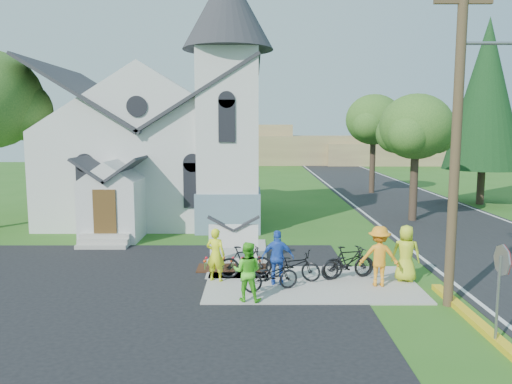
{
  "coord_description": "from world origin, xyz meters",
  "views": [
    {
      "loc": [
        -0.39,
        -15.6,
        5.2
      ],
      "look_at": [
        -0.33,
        5.0,
        2.53
      ],
      "focal_mm": 35.0,
      "sensor_mm": 36.0,
      "label": 1
    }
  ],
  "objects_px": {
    "cyclist_0": "(216,255)",
    "cyclist_4": "(406,253)",
    "utility_pole": "(459,120)",
    "cyclist_1": "(247,271)",
    "bike_4": "(347,263)",
    "stop_sign": "(501,273)",
    "bike_2": "(293,264)",
    "bike_3": "(349,262)",
    "cyclist_3": "(379,256)",
    "cyclist_2": "(278,258)",
    "church_sign": "(234,237)",
    "bike_1": "(245,262)",
    "bike_0": "(271,276)"
  },
  "relations": [
    {
      "from": "cyclist_0",
      "to": "bike_4",
      "type": "distance_m",
      "value": 4.5
    },
    {
      "from": "cyclist_1",
      "to": "bike_4",
      "type": "height_order",
      "value": "cyclist_1"
    },
    {
      "from": "utility_pole",
      "to": "bike_4",
      "type": "xyz_separation_m",
      "value": [
        -2.59,
        2.56,
        -4.84
      ]
    },
    {
      "from": "cyclist_2",
      "to": "church_sign",
      "type": "bearing_deg",
      "value": -57.44
    },
    {
      "from": "cyclist_1",
      "to": "cyclist_3",
      "type": "height_order",
      "value": "cyclist_3"
    },
    {
      "from": "cyclist_4",
      "to": "cyclist_1",
      "type": "bearing_deg",
      "value": 31.3
    },
    {
      "from": "bike_4",
      "to": "stop_sign",
      "type": "bearing_deg",
      "value": -173.77
    },
    {
      "from": "cyclist_0",
      "to": "bike_2",
      "type": "relative_size",
      "value": 0.92
    },
    {
      "from": "cyclist_3",
      "to": "bike_0",
      "type": "bearing_deg",
      "value": 15.83
    },
    {
      "from": "bike_2",
      "to": "cyclist_3",
      "type": "xyz_separation_m",
      "value": [
        2.77,
        -0.68,
        0.47
      ]
    },
    {
      "from": "stop_sign",
      "to": "cyclist_2",
      "type": "bearing_deg",
      "value": 138.06
    },
    {
      "from": "utility_pole",
      "to": "cyclist_0",
      "type": "height_order",
      "value": "utility_pole"
    },
    {
      "from": "cyclist_0",
      "to": "cyclist_1",
      "type": "distance_m",
      "value": 2.24
    },
    {
      "from": "cyclist_3",
      "to": "cyclist_1",
      "type": "bearing_deg",
      "value": 26.13
    },
    {
      "from": "bike_1",
      "to": "bike_0",
      "type": "bearing_deg",
      "value": -156.92
    },
    {
      "from": "cyclist_0",
      "to": "cyclist_4",
      "type": "distance_m",
      "value": 6.4
    },
    {
      "from": "cyclist_0",
      "to": "church_sign",
      "type": "bearing_deg",
      "value": -83.74
    },
    {
      "from": "cyclist_2",
      "to": "cyclist_4",
      "type": "relative_size",
      "value": 0.95
    },
    {
      "from": "stop_sign",
      "to": "cyclist_0",
      "type": "xyz_separation_m",
      "value": [
        -7.13,
        4.97,
        -0.83
      ]
    },
    {
      "from": "cyclist_1",
      "to": "bike_4",
      "type": "distance_m",
      "value": 4.08
    },
    {
      "from": "cyclist_0",
      "to": "cyclist_2",
      "type": "height_order",
      "value": "cyclist_2"
    },
    {
      "from": "utility_pole",
      "to": "cyclist_3",
      "type": "height_order",
      "value": "utility_pole"
    },
    {
      "from": "bike_1",
      "to": "bike_3",
      "type": "relative_size",
      "value": 0.99
    },
    {
      "from": "utility_pole",
      "to": "cyclist_1",
      "type": "distance_m",
      "value": 7.46
    },
    {
      "from": "bike_3",
      "to": "bike_4",
      "type": "height_order",
      "value": "bike_3"
    },
    {
      "from": "church_sign",
      "to": "cyclist_1",
      "type": "distance_m",
      "value": 4.43
    },
    {
      "from": "stop_sign",
      "to": "cyclist_4",
      "type": "xyz_separation_m",
      "value": [
        -0.73,
        4.91,
        -0.77
      ]
    },
    {
      "from": "cyclist_3",
      "to": "bike_3",
      "type": "relative_size",
      "value": 1.05
    },
    {
      "from": "cyclist_3",
      "to": "cyclist_4",
      "type": "distance_m",
      "value": 1.13
    },
    {
      "from": "utility_pole",
      "to": "cyclist_0",
      "type": "xyz_separation_m",
      "value": [
        -7.06,
        2.27,
        -4.45
      ]
    },
    {
      "from": "cyclist_3",
      "to": "utility_pole",
      "type": "bearing_deg",
      "value": 141.99
    },
    {
      "from": "bike_3",
      "to": "cyclist_0",
      "type": "bearing_deg",
      "value": 79.82
    },
    {
      "from": "cyclist_0",
      "to": "cyclist_2",
      "type": "bearing_deg",
      "value": -173.6
    },
    {
      "from": "stop_sign",
      "to": "cyclist_4",
      "type": "height_order",
      "value": "stop_sign"
    },
    {
      "from": "bike_1",
      "to": "cyclist_3",
      "type": "distance_m",
      "value": 4.49
    },
    {
      "from": "cyclist_2",
      "to": "bike_0",
      "type": "bearing_deg",
      "value": 71.51
    },
    {
      "from": "bike_3",
      "to": "bike_1",
      "type": "bearing_deg",
      "value": 75.38
    },
    {
      "from": "bike_3",
      "to": "bike_0",
      "type": "bearing_deg",
      "value": 102.07
    },
    {
      "from": "cyclist_0",
      "to": "bike_0",
      "type": "distance_m",
      "value": 2.14
    },
    {
      "from": "bike_2",
      "to": "cyclist_4",
      "type": "height_order",
      "value": "cyclist_4"
    },
    {
      "from": "bike_0",
      "to": "church_sign",
      "type": "bearing_deg",
      "value": 0.27
    },
    {
      "from": "church_sign",
      "to": "stop_sign",
      "type": "relative_size",
      "value": 0.89
    },
    {
      "from": "stop_sign",
      "to": "bike_1",
      "type": "xyz_separation_m",
      "value": [
        -6.14,
        5.3,
        -1.17
      ]
    },
    {
      "from": "bike_2",
      "to": "bike_4",
      "type": "xyz_separation_m",
      "value": [
        1.87,
        0.15,
        -0.0
      ]
    },
    {
      "from": "cyclist_1",
      "to": "bike_2",
      "type": "relative_size",
      "value": 0.91
    },
    {
      "from": "bike_2",
      "to": "bike_3",
      "type": "bearing_deg",
      "value": -63.99
    },
    {
      "from": "bike_0",
      "to": "cyclist_1",
      "type": "height_order",
      "value": "cyclist_1"
    },
    {
      "from": "stop_sign",
      "to": "bike_1",
      "type": "relative_size",
      "value": 1.34
    },
    {
      "from": "bike_2",
      "to": "cyclist_0",
      "type": "bearing_deg",
      "value": 115.57
    },
    {
      "from": "cyclist_1",
      "to": "bike_3",
      "type": "bearing_deg",
      "value": -135.93
    }
  ]
}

